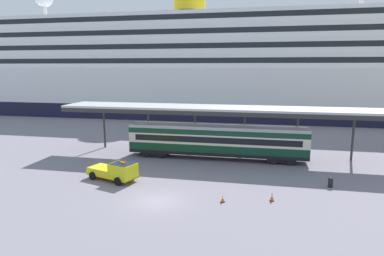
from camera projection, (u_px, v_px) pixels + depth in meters
The scene contains 8 objects.
ground_plane at pixel (158, 201), 28.02m from camera, with size 400.00×400.00×0.00m, color slate.
cruise_ship at pixel (188, 69), 80.18m from camera, with size 133.68×27.26×32.37m.
platform_canopy at pixel (217, 109), 40.20m from camera, with size 38.51×5.34×6.34m.
train_carriage at pixel (216, 140), 40.44m from camera, with size 21.44×2.81×4.11m.
service_truck at pixel (116, 171), 32.88m from camera, with size 5.57×3.54×2.02m.
traffic_cone_near at pixel (272, 197), 27.92m from camera, with size 0.36×0.36×0.76m.
traffic_cone_mid at pixel (223, 199), 27.69m from camera, with size 0.36×0.36×0.60m.
quay_bollard at pixel (331, 182), 31.07m from camera, with size 0.48×0.48×0.96m.
Camera 1 is at (8.19, -25.33, 11.06)m, focal length 31.21 mm.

